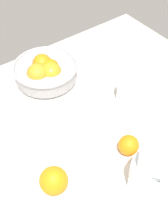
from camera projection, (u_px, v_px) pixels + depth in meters
ground_plane at (80, 134)px, 108.59cm from camera, size 132.80×99.97×3.00cm
fruit_bowl at (46, 71)px, 122.38cm from camera, size 26.25×26.25×10.46cm
juice_pitcher at (150, 176)px, 88.55cm from camera, size 11.95×14.91×16.34cm
juice_glass at (126, 91)px, 114.56cm from camera, size 7.07×7.07×10.50cm
loose_orange_0 at (54, 181)px, 89.41cm from camera, size 8.66×8.66×8.66cm
loose_orange_2 at (129, 145)px, 99.16cm from camera, size 6.89×6.89×6.89cm
spoon at (108, 63)px, 132.72cm from camera, size 15.54×10.96×1.00cm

